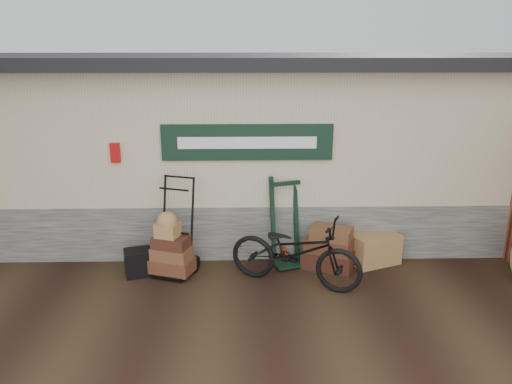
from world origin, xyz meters
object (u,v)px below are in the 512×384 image
(porter_trolley, at_px, (176,225))
(suitcase_stack, at_px, (329,247))
(green_barrow, at_px, (286,222))
(bicycle, at_px, (295,248))
(black_trunk, at_px, (138,262))
(wicker_hamper, at_px, (374,248))

(porter_trolley, bearing_deg, suitcase_stack, 21.22)
(porter_trolley, xyz_separation_m, green_barrow, (1.69, 0.24, -0.04))
(green_barrow, distance_m, suitcase_stack, 0.78)
(bicycle, bearing_deg, black_trunk, 103.90)
(porter_trolley, bearing_deg, green_barrow, 27.35)
(bicycle, bearing_deg, suitcase_stack, -23.32)
(wicker_hamper, bearing_deg, suitcase_stack, -168.16)
(wicker_hamper, bearing_deg, green_barrow, -180.00)
(suitcase_stack, height_order, bicycle, bicycle)
(wicker_hamper, bearing_deg, black_trunk, -174.60)
(bicycle, bearing_deg, green_barrow, 29.60)
(porter_trolley, height_order, wicker_hamper, porter_trolley)
(suitcase_stack, bearing_deg, porter_trolley, -177.98)
(porter_trolley, distance_m, suitcase_stack, 2.39)
(green_barrow, height_order, bicycle, green_barrow)
(green_barrow, relative_size, wicker_hamper, 1.90)
(green_barrow, distance_m, bicycle, 0.74)
(suitcase_stack, xyz_separation_m, black_trunk, (-2.93, -0.19, -0.14))
(green_barrow, height_order, wicker_hamper, green_barrow)
(green_barrow, bearing_deg, wicker_hamper, -18.87)
(porter_trolley, bearing_deg, bicycle, 4.13)
(porter_trolley, height_order, black_trunk, porter_trolley)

